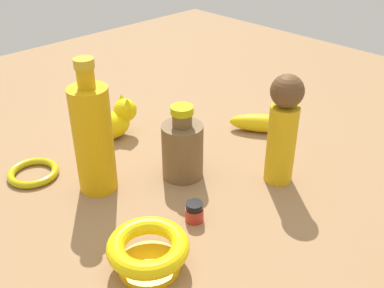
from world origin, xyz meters
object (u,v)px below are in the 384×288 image
bottle_short (183,148)px  banana (261,123)px  person_figure_adult (283,128)px  cat_figurine (115,120)px  bangle (33,173)px  nail_polish_jar (194,212)px  bowl (148,250)px  bottle_tall (93,137)px

bottle_short → banana: bearing=0.8°
banana → person_figure_adult: bearing=-79.4°
bottle_short → cat_figurine: bearing=90.8°
bangle → nail_polish_jar: (0.14, -0.33, 0.01)m
cat_figurine → nail_polish_jar: cat_figurine is taller
person_figure_adult → cat_figurine: 0.41m
person_figure_adult → bangle: person_figure_adult is taller
bowl → cat_figurine: 0.44m
bottle_short → bottle_tall: bearing=150.3°
banana → bowl: size_ratio=1.19×
bottle_tall → bottle_short: bottle_tall is taller
cat_figurine → bangle: bearing=-175.5°
banana → bowl: (-0.48, -0.16, 0.01)m
banana → bottle_short: (-0.26, -0.00, 0.04)m
bangle → cat_figurine: cat_figurine is taller
bottle_short → bowl: bearing=-145.2°
bottle_tall → bowl: size_ratio=2.07×
banana → bottle_short: bearing=-126.2°
banana → bangle: 0.53m
banana → nail_polish_jar: banana is taller
nail_polish_jar → bottle_tall: bearing=107.1°
bowl → cat_figurine: (0.22, 0.38, 0.01)m
person_figure_adult → banana: (0.14, 0.15, -0.10)m
banana → bowl: bearing=-109.0°
bowl → nail_polish_jar: (0.13, 0.03, -0.02)m
banana → cat_figurine: (-0.27, 0.23, 0.02)m
bangle → nail_polish_jar: bearing=-67.4°
banana → bangle: size_ratio=1.47×
bangle → bottle_tall: bearing=-59.4°
person_figure_adult → bottle_tall: bearing=139.9°
bottle_tall → bowl: (-0.07, -0.24, -0.08)m
person_figure_adult → bottle_short: person_figure_adult is taller
bangle → cat_figurine: bearing=4.5°
bowl → nail_polish_jar: size_ratio=3.42×
cat_figurine → bowl: bearing=-119.4°
bangle → nail_polish_jar: size_ratio=2.76×
banana → bowl: 0.51m
person_figure_adult → cat_figurine: bearing=108.9°
bottle_tall → nail_polish_jar: (0.06, -0.21, -0.09)m
bangle → bottle_short: (0.23, -0.21, 0.06)m
bottle_short → nail_polish_jar: bottle_short is taller
banana → cat_figurine: 0.35m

